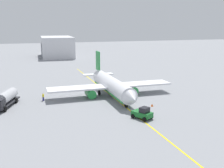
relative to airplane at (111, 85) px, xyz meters
The scene contains 8 objects.
ground_plane 2.64m from the airplane, ahead, with size 400.00×400.00×0.00m, color gray.
airplane is the anchor object (origin of this frame).
fuel_tanker 23.67m from the airplane, 87.02° to the right, with size 10.24×5.67×3.15m.
pushback_tug 17.24m from the airplane, ahead, with size 4.12×3.65×2.20m.
refueling_worker 15.94m from the airplane, 93.54° to the right, with size 0.53×0.37×1.71m.
safety_cone_nose 12.35m from the airplane, 25.73° to the left, with size 0.54×0.54×0.60m, color #F2590F.
distant_hangar 86.54m from the airplane, behind, with size 28.34×17.28×10.45m.
taxi_line_marking 2.63m from the airplane, ahead, with size 86.06×0.30×0.01m, color yellow.
Camera 1 is at (59.48, -20.37, 16.73)m, focal length 43.86 mm.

